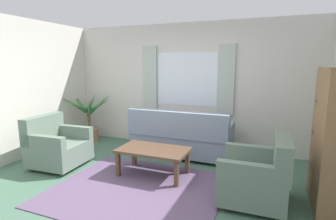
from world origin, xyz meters
name	(u,v)px	position (x,y,z in m)	size (l,w,h in m)	color
ground_plane	(138,190)	(0.00, 0.00, 0.00)	(6.24, 6.24, 0.00)	#476B56
wall_back	(187,86)	(0.00, 2.26, 1.30)	(5.32, 0.12, 2.60)	silver
window_with_curtains	(186,79)	(0.00, 2.18, 1.45)	(1.98, 0.07, 1.40)	white
area_rug	(137,189)	(0.00, 0.00, 0.01)	(2.34, 2.00, 0.01)	#604C6B
couch	(181,137)	(0.10, 1.56, 0.37)	(1.90, 0.82, 0.92)	gray
armchair_left	(57,146)	(-1.74, 0.28, 0.35)	(0.87, 0.89, 0.88)	slate
armchair_right	(258,176)	(1.59, 0.27, 0.35)	(0.83, 0.85, 0.88)	slate
coffee_table	(153,152)	(0.00, 0.54, 0.38)	(1.10, 0.64, 0.44)	brown
potted_plant	(89,120)	(-2.19, 1.72, 0.50)	(1.19, 1.12, 1.14)	#9E6B4C
bookshelf	(328,139)	(2.34, 0.46, 0.88)	(0.30, 0.94, 1.72)	olive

